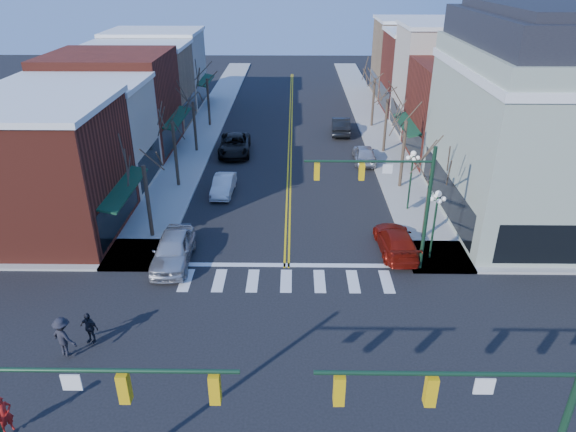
{
  "coord_description": "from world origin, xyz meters",
  "views": [
    {
      "loc": [
        0.4,
        -16.91,
        15.4
      ],
      "look_at": [
        0.07,
        8.42,
        2.8
      ],
      "focal_mm": 32.0,
      "sensor_mm": 36.0,
      "label": 1
    }
  ],
  "objects_px": {
    "car_left_near": "(173,249)",
    "car_left_mid": "(223,185)",
    "pedestrian_red_a": "(4,415)",
    "pedestrian_dark_b": "(64,337)",
    "lamppost_corner": "(436,214)",
    "pedestrian_dark_a": "(89,328)",
    "car_right_near": "(396,241)",
    "car_right_mid": "(364,154)",
    "car_right_far": "(341,125)",
    "victorian_corner": "(553,118)",
    "lamppost_midblock": "(412,170)",
    "car_left_far": "(235,145)"
  },
  "relations": [
    {
      "from": "car_right_mid",
      "to": "pedestrian_red_a",
      "type": "relative_size",
      "value": 2.75
    },
    {
      "from": "lamppost_corner",
      "to": "car_right_far",
      "type": "bearing_deg",
      "value": 97.55
    },
    {
      "from": "car_left_near",
      "to": "pedestrian_dark_a",
      "type": "relative_size",
      "value": 3.29
    },
    {
      "from": "car_left_near",
      "to": "car_right_near",
      "type": "bearing_deg",
      "value": 4.73
    },
    {
      "from": "pedestrian_dark_b",
      "to": "pedestrian_dark_a",
      "type": "bearing_deg",
      "value": -106.57
    },
    {
      "from": "car_left_mid",
      "to": "pedestrian_dark_b",
      "type": "height_order",
      "value": "pedestrian_dark_b"
    },
    {
      "from": "lamppost_midblock",
      "to": "pedestrian_red_a",
      "type": "relative_size",
      "value": 2.71
    },
    {
      "from": "car_left_far",
      "to": "pedestrian_dark_b",
      "type": "xyz_separation_m",
      "value": [
        -4.47,
        -26.38,
        0.29
      ]
    },
    {
      "from": "victorian_corner",
      "to": "car_left_far",
      "type": "bearing_deg",
      "value": 150.61
    },
    {
      "from": "lamppost_corner",
      "to": "car_right_near",
      "type": "bearing_deg",
      "value": 152.89
    },
    {
      "from": "car_right_near",
      "to": "pedestrian_red_a",
      "type": "distance_m",
      "value": 21.02
    },
    {
      "from": "victorian_corner",
      "to": "pedestrian_dark_a",
      "type": "relative_size",
      "value": 9.25
    },
    {
      "from": "lamppost_corner",
      "to": "car_right_mid",
      "type": "distance_m",
      "value": 16.29
    },
    {
      "from": "car_left_near",
      "to": "car_right_far",
      "type": "relative_size",
      "value": 1.02
    },
    {
      "from": "car_left_mid",
      "to": "lamppost_corner",
      "type": "bearing_deg",
      "value": -33.35
    },
    {
      "from": "car_left_near",
      "to": "pedestrian_dark_b",
      "type": "distance_m",
      "value": 8.37
    },
    {
      "from": "car_right_far",
      "to": "victorian_corner",
      "type": "bearing_deg",
      "value": 125.21
    },
    {
      "from": "car_right_far",
      "to": "pedestrian_dark_b",
      "type": "relative_size",
      "value": 2.61
    },
    {
      "from": "car_right_mid",
      "to": "car_right_far",
      "type": "distance_m",
      "value": 8.22
    },
    {
      "from": "lamppost_corner",
      "to": "pedestrian_dark_a",
      "type": "distance_m",
      "value": 18.52
    },
    {
      "from": "pedestrian_dark_a",
      "to": "car_left_mid",
      "type": "bearing_deg",
      "value": 95.02
    },
    {
      "from": "victorian_corner",
      "to": "lamppost_corner",
      "type": "relative_size",
      "value": 3.29
    },
    {
      "from": "lamppost_corner",
      "to": "car_right_mid",
      "type": "height_order",
      "value": "lamppost_corner"
    },
    {
      "from": "car_left_near",
      "to": "car_left_mid",
      "type": "height_order",
      "value": "car_left_near"
    },
    {
      "from": "car_right_near",
      "to": "car_right_far",
      "type": "height_order",
      "value": "car_right_far"
    },
    {
      "from": "pedestrian_red_a",
      "to": "lamppost_corner",
      "type": "bearing_deg",
      "value": -18.47
    },
    {
      "from": "car_left_mid",
      "to": "pedestrian_red_a",
      "type": "xyz_separation_m",
      "value": [
        -5.08,
        -21.62,
        0.29
      ]
    },
    {
      "from": "lamppost_midblock",
      "to": "pedestrian_red_a",
      "type": "height_order",
      "value": "lamppost_midblock"
    },
    {
      "from": "car_left_mid",
      "to": "pedestrian_dark_a",
      "type": "relative_size",
      "value": 2.6
    },
    {
      "from": "victorian_corner",
      "to": "lamppost_midblock",
      "type": "bearing_deg",
      "value": 176.55
    },
    {
      "from": "victorian_corner",
      "to": "car_right_mid",
      "type": "relative_size",
      "value": 3.24
    },
    {
      "from": "car_left_far",
      "to": "pedestrian_red_a",
      "type": "xyz_separation_m",
      "value": [
        -4.98,
        -30.43,
        0.14
      ]
    },
    {
      "from": "lamppost_midblock",
      "to": "car_left_near",
      "type": "distance_m",
      "value": 16.33
    },
    {
      "from": "victorian_corner",
      "to": "pedestrian_dark_b",
      "type": "bearing_deg",
      "value": -151.03
    },
    {
      "from": "lamppost_corner",
      "to": "car_right_far",
      "type": "height_order",
      "value": "lamppost_corner"
    },
    {
      "from": "lamppost_corner",
      "to": "pedestrian_dark_a",
      "type": "bearing_deg",
      "value": -156.01
    },
    {
      "from": "pedestrian_red_a",
      "to": "car_left_mid",
      "type": "bearing_deg",
      "value": 23.93
    },
    {
      "from": "car_left_far",
      "to": "pedestrian_red_a",
      "type": "height_order",
      "value": "pedestrian_red_a"
    },
    {
      "from": "car_left_mid",
      "to": "pedestrian_dark_b",
      "type": "xyz_separation_m",
      "value": [
        -4.57,
        -17.57,
        0.44
      ]
    },
    {
      "from": "victorian_corner",
      "to": "car_right_near",
      "type": "relative_size",
      "value": 2.88
    },
    {
      "from": "car_left_near",
      "to": "car_right_mid",
      "type": "distance_m",
      "value": 20.88
    },
    {
      "from": "car_left_far",
      "to": "lamppost_midblock",
      "type": "bearing_deg",
      "value": -44.44
    },
    {
      "from": "lamppost_midblock",
      "to": "pedestrian_dark_b",
      "type": "relative_size",
      "value": 2.28
    },
    {
      "from": "lamppost_midblock",
      "to": "car_right_mid",
      "type": "bearing_deg",
      "value": 100.92
    },
    {
      "from": "victorian_corner",
      "to": "lamppost_corner",
      "type": "xyz_separation_m",
      "value": [
        -8.3,
        -6.0,
        -3.7
      ]
    },
    {
      "from": "pedestrian_red_a",
      "to": "pedestrian_dark_b",
      "type": "relative_size",
      "value": 0.84
    },
    {
      "from": "car_left_near",
      "to": "car_left_far",
      "type": "distance_m",
      "value": 18.62
    },
    {
      "from": "lamppost_corner",
      "to": "pedestrian_dark_b",
      "type": "height_order",
      "value": "lamppost_corner"
    },
    {
      "from": "lamppost_corner",
      "to": "pedestrian_dark_b",
      "type": "relative_size",
      "value": 2.28
    },
    {
      "from": "car_right_near",
      "to": "car_right_mid",
      "type": "relative_size",
      "value": 1.13
    }
  ]
}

